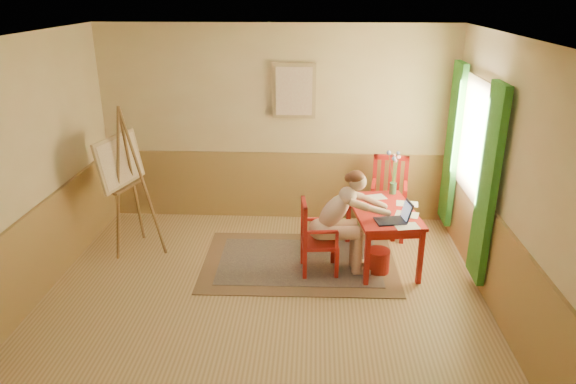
# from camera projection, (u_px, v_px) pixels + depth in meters

# --- Properties ---
(room) EXTENTS (5.04, 4.54, 2.84)m
(room) POSITION_uv_depth(u_px,v_px,m) (261.00, 179.00, 5.39)
(room) COLOR tan
(room) RESTS_ON ground
(wainscot) EXTENTS (5.00, 4.50, 1.00)m
(wainscot) POSITION_uv_depth(u_px,v_px,m) (269.00, 226.00, 6.46)
(wainscot) COLOR olive
(wainscot) RESTS_ON room
(window) EXTENTS (0.12, 2.01, 2.20)m
(window) POSITION_uv_depth(u_px,v_px,m) (470.00, 156.00, 6.32)
(window) COLOR white
(window) RESTS_ON room
(wall_portrait) EXTENTS (0.60, 0.05, 0.76)m
(wall_portrait) POSITION_uv_depth(u_px,v_px,m) (294.00, 91.00, 7.25)
(wall_portrait) COLOR tan
(wall_portrait) RESTS_ON room
(rug) EXTENTS (2.43, 1.64, 0.02)m
(rug) POSITION_uv_depth(u_px,v_px,m) (299.00, 262.00, 6.63)
(rug) COLOR #8C7251
(rug) RESTS_ON room
(table) EXTENTS (0.88, 1.29, 0.72)m
(table) POSITION_uv_depth(u_px,v_px,m) (383.00, 216.00, 6.43)
(table) COLOR #B02621
(table) RESTS_ON room
(chair_left) EXTENTS (0.46, 0.44, 0.92)m
(chair_left) POSITION_uv_depth(u_px,v_px,m) (316.00, 238.00, 6.25)
(chair_left) COLOR #B02621
(chair_left) RESTS_ON room
(chair_back) EXTENTS (0.55, 0.57, 1.09)m
(chair_back) POSITION_uv_depth(u_px,v_px,m) (389.00, 197.00, 7.23)
(chair_back) COLOR #B02621
(chair_back) RESTS_ON room
(figure) EXTENTS (0.97, 0.45, 1.29)m
(figure) POSITION_uv_depth(u_px,v_px,m) (341.00, 218.00, 6.17)
(figure) COLOR beige
(figure) RESTS_ON room
(laptop) EXTENTS (0.43, 0.31, 0.24)m
(laptop) POSITION_uv_depth(u_px,v_px,m) (395.00, 218.00, 6.04)
(laptop) COLOR #1E2338
(laptop) RESTS_ON table
(papers) EXTENTS (0.68, 1.12, 0.00)m
(papers) POSITION_uv_depth(u_px,v_px,m) (398.00, 210.00, 6.36)
(papers) COLOR white
(papers) RESTS_ON table
(vase) EXTENTS (0.20, 0.28, 0.57)m
(vase) POSITION_uv_depth(u_px,v_px,m) (394.00, 174.00, 6.79)
(vase) COLOR #3F724C
(vase) RESTS_ON table
(wastebasket) EXTENTS (0.31, 0.31, 0.30)m
(wastebasket) POSITION_uv_depth(u_px,v_px,m) (378.00, 261.00, 6.36)
(wastebasket) COLOR #B22C23
(wastebasket) RESTS_ON room
(easel) EXTENTS (0.72, 0.86, 1.92)m
(easel) POSITION_uv_depth(u_px,v_px,m) (123.00, 167.00, 6.59)
(easel) COLOR brown
(easel) RESTS_ON room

